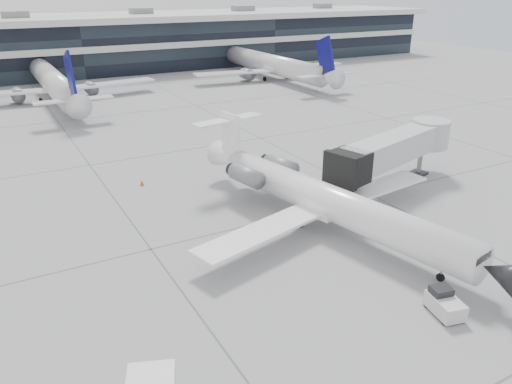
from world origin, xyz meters
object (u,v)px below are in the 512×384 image
jet_bridge (398,147)px  baggage_tug (444,303)px  regional_jet (325,199)px  ramp_worker (423,237)px

jet_bridge → baggage_tug: 19.44m
regional_jet → ramp_worker: size_ratio=14.92×
ramp_worker → regional_jet: bearing=-66.0°
regional_jet → jet_bridge: 11.24m
regional_jet → baggage_tug: bearing=-103.5°
baggage_tug → ramp_worker: bearing=65.8°
jet_bridge → ramp_worker: 12.16m
baggage_tug → regional_jet: bearing=100.0°
ramp_worker → baggage_tug: (-4.41, -5.89, -0.32)m
regional_jet → ramp_worker: (3.87, -6.18, -1.30)m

